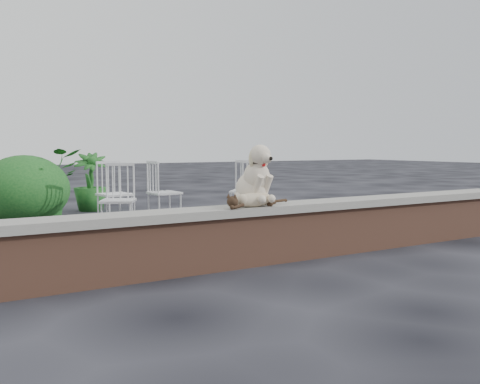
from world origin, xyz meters
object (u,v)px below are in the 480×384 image
chair_d (245,190)px  potted_plant_b (90,182)px  potted_plant_a (46,184)px  chair_e (164,192)px  dog (252,174)px  chair_c (253,189)px  chair_a (115,193)px  chair_b (118,199)px  cat (253,199)px

chair_d → potted_plant_b: (-1.81, 2.38, 0.05)m
chair_d → potted_plant_a: bearing=-171.0°
chair_e → potted_plant_b: potted_plant_b is taller
potted_plant_a → potted_plant_b: potted_plant_a is taller
chair_d → dog: bearing=-78.1°
chair_c → chair_a: bearing=14.0°
chair_b → chair_c: (2.34, 0.44, 0.00)m
potted_plant_a → chair_c: bearing=-30.0°
cat → chair_e: bearing=77.1°
dog → chair_b: size_ratio=0.65×
chair_a → chair_b: (-0.23, -0.90, 0.00)m
chair_a → chair_b: bearing=-114.8°
dog → potted_plant_b: (-0.30, 5.05, -0.36)m
dog → chair_c: size_ratio=0.65×
cat → chair_a: 3.35m
chair_a → potted_plant_b: size_ratio=0.90×
chair_e → potted_plant_b: 2.09m
dog → potted_plant_a: bearing=99.1°
chair_a → potted_plant_a: potted_plant_a is taller
chair_c → chair_e: bearing=12.4°
chair_b → potted_plant_a: 2.16m
chair_a → potted_plant_b: (0.12, 1.87, 0.05)m
cat → chair_b: size_ratio=0.97×
chair_c → potted_plant_b: potted_plant_b is taller
chair_e → potted_plant_a: potted_plant_a is taller
dog → chair_a: dog is taller
chair_c → potted_plant_a: bearing=-3.7°
chair_a → chair_b: size_ratio=1.00×
chair_e → chair_c: bearing=-108.7°
cat → potted_plant_a: bearing=97.7°
chair_a → chair_d: (1.93, -0.51, 0.00)m
cat → chair_c: (1.77, 2.86, -0.19)m
chair_d → chair_c: (0.18, 0.05, 0.00)m
chair_a → cat: bearing=-94.7°
potted_plant_b → potted_plant_a: bearing=-142.0°
potted_plant_b → chair_b: bearing=-97.2°
chair_d → chair_c: bearing=56.2°
chair_b → chair_c: size_ratio=1.00×
chair_e → potted_plant_b: (-0.61, 1.99, 0.05)m
potted_plant_a → cat: bearing=-76.4°
chair_d → chair_e: (-1.20, 0.39, 0.00)m
potted_plant_a → potted_plant_b: size_ratio=1.07×
chair_c → potted_plant_a: 3.31m
chair_a → chair_c: 2.17m
dog → potted_plant_a: (-1.17, 4.37, -0.32)m
chair_a → potted_plant_a: 1.41m
chair_a → potted_plant_b: bearing=75.6°
chair_e → chair_b: bearing=124.3°
cat → chair_e: (0.39, 3.20, -0.19)m
chair_d → potted_plant_a: 3.18m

